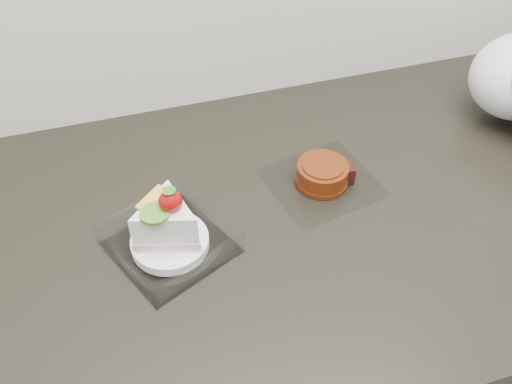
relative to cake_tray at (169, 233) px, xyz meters
The scene contains 3 objects.
counter 0.51m from the cake_tray, ahead, with size 2.04×0.64×0.90m.
cake_tray is the anchor object (origin of this frame).
mooncake_wrap 0.26m from the cake_tray, 13.72° to the left, with size 0.18×0.18×0.04m.
Camera 1 is at (-0.22, 1.15, 1.51)m, focal length 40.00 mm.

